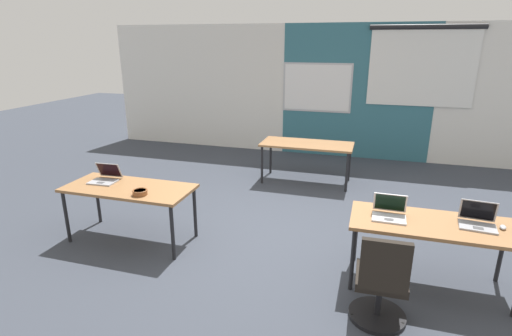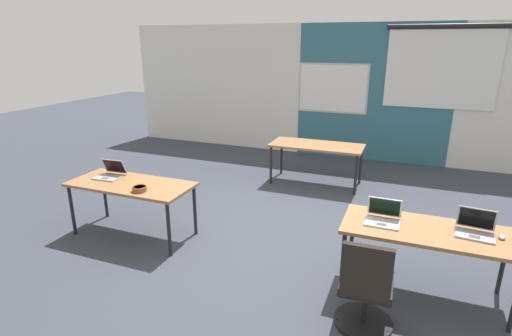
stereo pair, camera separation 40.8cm
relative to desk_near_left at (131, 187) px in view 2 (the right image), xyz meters
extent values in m
plane|color=#383D47|center=(1.75, 0.60, -0.66)|extent=(24.00, 24.00, 0.00)
cube|color=silver|center=(1.75, 4.80, 0.74)|extent=(10.00, 0.20, 2.80)
cube|color=#336B7A|center=(2.43, 4.69, 0.74)|extent=(3.11, 0.01, 2.80)
cube|color=#B7B7BC|center=(1.61, 4.69, 0.82)|extent=(1.48, 0.02, 1.04)
cube|color=white|center=(1.61, 4.68, 0.82)|extent=(1.40, 0.02, 0.96)
cube|color=white|center=(3.66, 4.67, 1.26)|extent=(2.00, 0.02, 1.47)
cylinder|color=black|center=(3.66, 4.67, 2.04)|extent=(2.10, 0.10, 0.10)
cube|color=olive|center=(0.00, 0.00, 0.04)|extent=(1.60, 0.70, 0.04)
cylinder|color=black|center=(-0.74, -0.30, -0.32)|extent=(0.04, 0.04, 0.68)
cylinder|color=black|center=(0.74, -0.30, -0.32)|extent=(0.04, 0.04, 0.68)
cylinder|color=black|center=(-0.74, 0.30, -0.32)|extent=(0.04, 0.04, 0.68)
cylinder|color=black|center=(0.74, 0.30, -0.32)|extent=(0.04, 0.04, 0.68)
cube|color=olive|center=(3.50, 0.00, 0.04)|extent=(1.60, 0.70, 0.04)
cylinder|color=black|center=(2.76, -0.30, -0.32)|extent=(0.04, 0.04, 0.68)
cylinder|color=black|center=(2.76, 0.30, -0.32)|extent=(0.04, 0.04, 0.68)
cylinder|color=black|center=(4.24, 0.30, -0.32)|extent=(0.04, 0.04, 0.68)
cube|color=olive|center=(1.75, 2.80, 0.04)|extent=(1.60, 0.70, 0.04)
cylinder|color=black|center=(1.01, 2.50, -0.32)|extent=(0.04, 0.04, 0.68)
cylinder|color=black|center=(2.49, 2.50, -0.32)|extent=(0.04, 0.04, 0.68)
cylinder|color=black|center=(1.01, 3.10, -0.32)|extent=(0.04, 0.04, 0.68)
cylinder|color=black|center=(2.49, 3.10, -0.32)|extent=(0.04, 0.04, 0.68)
cube|color=#9E9EA3|center=(-0.40, 0.04, 0.07)|extent=(0.34, 0.25, 0.02)
cube|color=#4C4C4F|center=(-0.40, -0.02, 0.08)|extent=(0.09, 0.07, 0.00)
cube|color=#9E9EA3|center=(-0.41, 0.19, 0.18)|extent=(0.34, 0.11, 0.21)
cube|color=black|center=(-0.41, 0.19, 0.18)|extent=(0.30, 0.10, 0.18)
cube|color=#9E9EA3|center=(3.90, 0.00, 0.07)|extent=(0.35, 0.26, 0.02)
cube|color=#4C4C4F|center=(3.89, -0.05, 0.08)|extent=(0.10, 0.07, 0.00)
cube|color=#9E9EA3|center=(3.91, 0.14, 0.19)|extent=(0.33, 0.08, 0.22)
cube|color=black|center=(3.91, 0.13, 0.19)|extent=(0.30, 0.07, 0.19)
ellipsoid|color=#B2B2B7|center=(4.12, 0.05, 0.08)|extent=(0.07, 0.11, 0.03)
cube|color=silver|center=(3.08, -0.04, 0.07)|extent=(0.33, 0.24, 0.02)
cube|color=#4C4C4F|center=(3.07, -0.10, 0.08)|extent=(0.09, 0.06, 0.00)
cube|color=silver|center=(3.08, 0.10, 0.18)|extent=(0.33, 0.08, 0.21)
cube|color=black|center=(3.08, 0.10, 0.18)|extent=(0.30, 0.07, 0.19)
cylinder|color=black|center=(3.03, -0.67, -0.64)|extent=(0.52, 0.52, 0.04)
cylinder|color=black|center=(3.03, -0.67, -0.45)|extent=(0.06, 0.06, 0.34)
cube|color=black|center=(3.03, -0.67, -0.24)|extent=(0.45, 0.45, 0.08)
cube|color=black|center=(3.03, -0.92, 0.03)|extent=(0.40, 0.07, 0.46)
sphere|color=black|center=(3.02, -0.44, -0.64)|extent=(0.04, 0.04, 0.04)
sphere|color=black|center=(3.25, -0.74, -0.64)|extent=(0.04, 0.04, 0.04)
sphere|color=black|center=(2.81, -0.75, -0.64)|extent=(0.04, 0.04, 0.04)
cylinder|color=brown|center=(0.29, -0.19, 0.09)|extent=(0.17, 0.17, 0.05)
torus|color=brown|center=(0.29, -0.19, 0.11)|extent=(0.18, 0.18, 0.02)
cylinder|color=gold|center=(0.29, -0.19, 0.11)|extent=(0.14, 0.14, 0.01)
camera|label=1|loc=(2.84, -3.92, 1.79)|focal=27.65mm
camera|label=2|loc=(3.22, -3.79, 1.79)|focal=27.65mm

